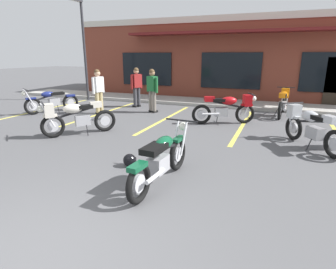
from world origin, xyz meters
The scene contains 15 objects.
ground_plane centered at (0.00, 3.54, 0.00)m, with size 80.00×80.00×0.00m, color #515154.
sidewalk_kerb centered at (0.00, 10.90, 0.07)m, with size 22.00×1.80×0.14m, color #A8A59E.
brick_storefront_building centered at (0.00, 15.08, 2.00)m, with size 16.86×6.55×3.99m.
painted_stall_lines centered at (0.00, 7.30, 0.00)m, with size 13.49×4.80×0.01m.
motorcycle_foreground_classic centered at (0.58, 2.42, 0.46)m, with size 0.66×2.11×0.98m.
motorcycle_black_cruiser centered at (3.12, 5.68, 0.53)m, with size 1.40×1.84×0.98m.
motorcycle_silver_naked centered at (0.80, 7.33, 0.53)m, with size 1.95×1.20×0.98m.
motorcycle_blue_standard centered at (2.48, 9.46, 0.53)m, with size 0.66×2.11×0.98m.
motorcycle_green_cafe_racer centered at (-2.89, 4.40, 0.53)m, with size 1.54×1.75×0.98m.
motorcycle_orange_scrambler centered at (-5.92, 6.67, 0.46)m, with size 1.27×1.91×0.98m.
person_in_black_shirt centered at (-2.25, 8.13, 0.95)m, with size 0.59×0.38×1.68m.
person_by_back_row centered at (-3.39, 8.97, 0.95)m, with size 0.38×0.59×1.68m.
person_near_building centered at (-4.03, 7.14, 0.95)m, with size 0.32×0.61×1.68m.
helmet_on_pavement centered at (-0.34, 2.92, 0.13)m, with size 0.26×0.26×0.26m.
parking_lot_lamp_post centered at (-6.60, 9.69, 3.07)m, with size 0.24×0.76×4.70m.
Camera 1 is at (2.37, -1.72, 2.19)m, focal length 29.95 mm.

